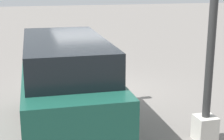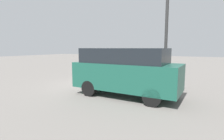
# 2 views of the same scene
# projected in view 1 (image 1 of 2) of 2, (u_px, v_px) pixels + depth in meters

# --- Properties ---
(ground_plane) EXTENTS (80.00, 80.00, 0.00)m
(ground_plane) POSITION_uv_depth(u_px,v_px,m) (97.00, 94.00, 10.54)
(ground_plane) COLOR slate
(parking_meter_near) EXTENTS (0.21, 0.13, 1.39)m
(parking_meter_near) POSITION_uv_depth(u_px,v_px,m) (119.00, 66.00, 9.77)
(parking_meter_near) COLOR #4C4C4C
(parking_meter_near) RESTS_ON ground
(lamp_post) EXTENTS (0.44, 0.44, 5.43)m
(lamp_post) POSITION_uv_depth(u_px,v_px,m) (210.00, 60.00, 7.03)
(lamp_post) COLOR beige
(lamp_post) RESTS_ON ground
(parked_van) EXTENTS (4.75, 2.00, 2.16)m
(parked_van) POSITION_uv_depth(u_px,v_px,m) (66.00, 83.00, 7.57)
(parked_van) COLOR #195142
(parked_van) RESTS_ON ground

